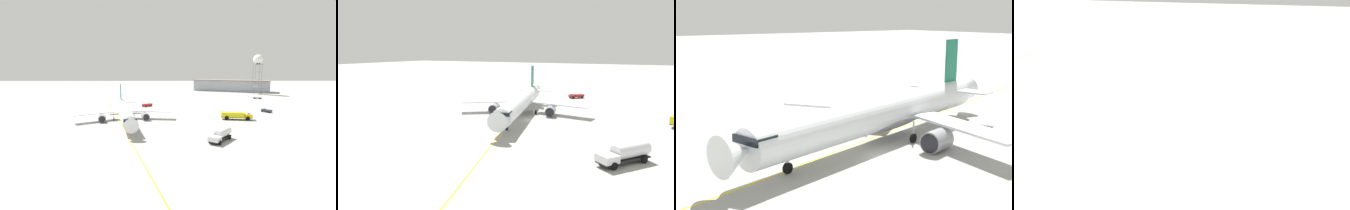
{
  "view_description": "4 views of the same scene",
  "coord_description": "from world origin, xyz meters",
  "views": [
    {
      "loc": [
        7.33,
        -77.54,
        17.03
      ],
      "look_at": [
        9.48,
        15.46,
        3.78
      ],
      "focal_mm": 26.66,
      "sensor_mm": 36.0,
      "label": 1
    },
    {
      "loc": [
        24.95,
        -64.48,
        16.03
      ],
      "look_at": [
        -9.02,
        2.88,
        2.41
      ],
      "focal_mm": 32.65,
      "sensor_mm": 36.0,
      "label": 2
    },
    {
      "loc": [
        34.15,
        -30.98,
        14.82
      ],
      "look_at": [
        -7.72,
        0.14,
        4.42
      ],
      "focal_mm": 48.32,
      "sensor_mm": 36.0,
      "label": 3
    },
    {
      "loc": [
        39.67,
        20.67,
        13.41
      ],
      "look_at": [
        29.45,
        38.29,
        6.81
      ],
      "focal_mm": 39.35,
      "sensor_mm": 36.0,
      "label": 4
    }
  ],
  "objects": [
    {
      "name": "taxiway_centreline",
      "position": [
        -6.86,
        3.99,
        0.0
      ],
      "size": [
        40.22,
        141.28,
        0.01
      ],
      "rotation": [
        0.0,
        0.0,
        4.99
      ],
      "color": "yellow",
      "rests_on": "ground_plane"
    },
    {
      "name": "ops_pickup_truck",
      "position": [
        0.31,
        37.2,
        0.81
      ],
      "size": [
        4.89,
        4.9,
        1.41
      ],
      "rotation": [
        0.0,
        0.0,
        3.93
      ],
      "color": "#232326",
      "rests_on": "ground_plane"
    },
    {
      "name": "fuel_tanker_truck",
      "position": [
        21.48,
        -19.52,
        1.57
      ],
      "size": [
        7.11,
        8.28,
        2.87
      ],
      "rotation": [
        0.0,
        0.0,
        4.06
      ],
      "color": "#232326",
      "rests_on": "ground_plane"
    },
    {
      "name": "airliner_main",
      "position": [
        -5.31,
        4.18,
        3.17
      ],
      "size": [
        32.95,
        45.12,
        11.46
      ],
      "rotation": [
        0.0,
        0.0,
        4.94
      ],
      "color": "silver",
      "rests_on": "ground_plane"
    },
    {
      "name": "ground_plane",
      "position": [
        0.0,
        0.0,
        0.0
      ],
      "size": [
        600.0,
        600.0,
        0.0
      ],
      "primitive_type": "plane",
      "color": "#9E9E99"
    }
  ]
}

